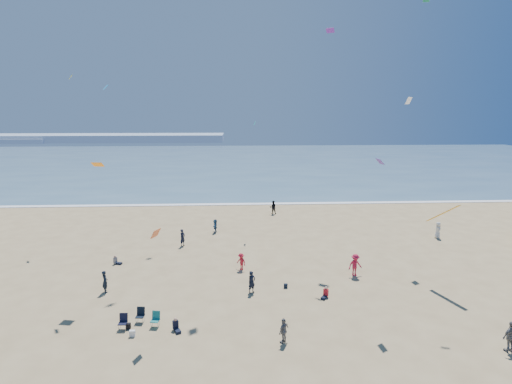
{
  "coord_description": "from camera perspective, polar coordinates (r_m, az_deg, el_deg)",
  "views": [
    {
      "loc": [
        0.97,
        -12.94,
        13.77
      ],
      "look_at": [
        2.0,
        8.0,
        9.47
      ],
      "focal_mm": 28.0,
      "sensor_mm": 36.0,
      "label": 1
    }
  ],
  "objects": [
    {
      "name": "ocean",
      "position": [
        108.81,
        -3.31,
        4.33
      ],
      "size": [
        220.0,
        100.0,
        0.06
      ],
      "primitive_type": "cube",
      "color": "#476B84",
      "rests_on": "ground"
    },
    {
      "name": "surf_line",
      "position": [
        59.55,
        -3.67,
        -1.75
      ],
      "size": [
        220.0,
        1.2,
        0.08
      ],
      "primitive_type": "cube",
      "color": "white",
      "rests_on": "ground"
    },
    {
      "name": "headland_far",
      "position": [
        193.21,
        -21.38,
        7.2
      ],
      "size": [
        110.0,
        20.0,
        3.2
      ],
      "primitive_type": "cube",
      "color": "#7A8EA8",
      "rests_on": "ground"
    },
    {
      "name": "headland_near",
      "position": [
        204.99,
        -32.53,
        6.23
      ],
      "size": [
        40.0,
        14.0,
        2.0
      ],
      "primitive_type": "cube",
      "color": "#7A8EA8",
      "rests_on": "ground"
    },
    {
      "name": "standing_flyers",
      "position": [
        33.34,
        6.55,
        -11.23
      ],
      "size": [
        35.1,
        50.25,
        1.9
      ],
      "color": "red",
      "rests_on": "ground"
    },
    {
      "name": "seated_group",
      "position": [
        25.78,
        -6.02,
        -19.66
      ],
      "size": [
        18.7,
        25.49,
        0.84
      ],
      "color": "white",
      "rests_on": "ground"
    },
    {
      "name": "chair_cluster",
      "position": [
        28.14,
        -16.34,
        -17.04
      ],
      "size": [
        2.65,
        1.43,
        1.0
      ],
      "color": "black",
      "rests_on": "ground"
    },
    {
      "name": "white_tote",
      "position": [
        27.33,
        -17.25,
        -18.73
      ],
      "size": [
        0.35,
        0.2,
        0.4
      ],
      "primitive_type": "cube",
      "color": "white",
      "rests_on": "ground"
    },
    {
      "name": "black_backpack",
      "position": [
        28.21,
        -17.79,
        -17.78
      ],
      "size": [
        0.3,
        0.22,
        0.38
      ],
      "primitive_type": "cube",
      "color": "black",
      "rests_on": "ground"
    },
    {
      "name": "navy_bag",
      "position": [
        32.43,
        4.26,
        -13.22
      ],
      "size": [
        0.28,
        0.18,
        0.34
      ],
      "primitive_type": "cube",
      "color": "black",
      "rests_on": "ground"
    },
    {
      "name": "kites_aloft",
      "position": [
        28.07,
        17.38,
        11.15
      ],
      "size": [
        41.19,
        40.29,
        29.18
      ],
      "color": "gold",
      "rests_on": "ground"
    }
  ]
}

